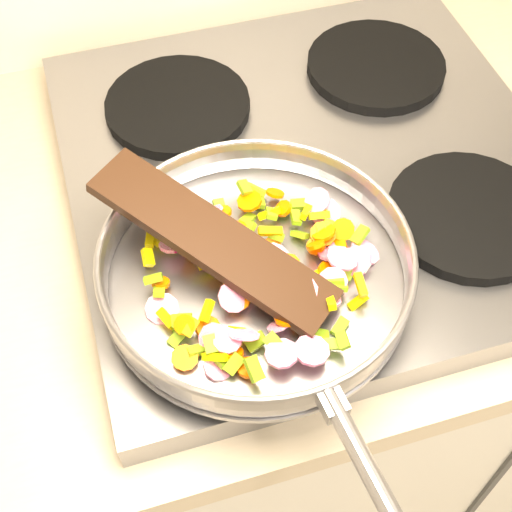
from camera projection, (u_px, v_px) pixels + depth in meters
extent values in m
cube|color=#939399|center=(313.00, 173.00, 0.90)|extent=(0.60, 0.60, 0.04)
cylinder|color=black|center=(236.00, 273.00, 0.77)|extent=(0.19, 0.19, 0.02)
cylinder|color=black|center=(469.00, 216.00, 0.82)|extent=(0.19, 0.19, 0.02)
cylinder|color=black|center=(178.00, 106.00, 0.93)|extent=(0.19, 0.19, 0.02)
cylinder|color=black|center=(376.00, 66.00, 0.98)|extent=(0.19, 0.19, 0.02)
cylinder|color=#9E9EA5|center=(256.00, 279.00, 0.76)|extent=(0.32, 0.32, 0.01)
torus|color=#9E9EA5|center=(256.00, 265.00, 0.74)|extent=(0.36, 0.36, 0.04)
torus|color=#9E9EA5|center=(256.00, 254.00, 0.72)|extent=(0.33, 0.33, 0.01)
cylinder|color=#9E9EA5|center=(379.00, 490.00, 0.59)|extent=(0.04, 0.19, 0.02)
cube|color=#9E9EA5|center=(332.00, 403.00, 0.63)|extent=(0.03, 0.03, 0.02)
cube|color=yellow|center=(361.00, 285.00, 0.72)|extent=(0.01, 0.03, 0.01)
cube|color=#7AAB15|center=(159.00, 290.00, 0.73)|extent=(0.02, 0.02, 0.02)
cube|color=yellow|center=(358.00, 301.00, 0.73)|extent=(0.02, 0.01, 0.02)
cube|color=yellow|center=(190.00, 327.00, 0.69)|extent=(0.02, 0.02, 0.02)
cylinder|color=#F66400|center=(289.00, 265.00, 0.76)|extent=(0.03, 0.03, 0.02)
cylinder|color=#F66400|center=(235.00, 232.00, 0.79)|extent=(0.02, 0.02, 0.01)
cube|color=#7AAB15|center=(234.00, 364.00, 0.68)|extent=(0.02, 0.02, 0.02)
cube|color=yellow|center=(207.00, 311.00, 0.70)|extent=(0.02, 0.02, 0.02)
cube|color=yellow|center=(236.00, 265.00, 0.74)|extent=(0.03, 0.01, 0.01)
cube|color=yellow|center=(209.00, 257.00, 0.74)|extent=(0.02, 0.02, 0.02)
cube|color=#7AAB15|center=(335.00, 286.00, 0.73)|extent=(0.03, 0.02, 0.01)
cylinder|color=#E41671|center=(315.00, 304.00, 0.71)|extent=(0.04, 0.04, 0.01)
cube|color=#7AAB15|center=(254.00, 369.00, 0.66)|extent=(0.02, 0.03, 0.02)
cylinder|color=#F66400|center=(208.00, 328.00, 0.71)|extent=(0.04, 0.04, 0.02)
cylinder|color=#E41671|center=(171.00, 246.00, 0.76)|extent=(0.03, 0.03, 0.02)
cube|color=#7AAB15|center=(153.00, 279.00, 0.72)|extent=(0.02, 0.01, 0.01)
cube|color=yellow|center=(169.00, 235.00, 0.78)|extent=(0.02, 0.01, 0.01)
cube|color=#7AAB15|center=(357.00, 253.00, 0.76)|extent=(0.01, 0.02, 0.01)
cylinder|color=#E41671|center=(312.00, 350.00, 0.68)|extent=(0.04, 0.04, 0.01)
cube|color=#7AAB15|center=(340.00, 327.00, 0.71)|extent=(0.02, 0.02, 0.01)
cylinder|color=#F66400|center=(249.00, 201.00, 0.79)|extent=(0.03, 0.03, 0.01)
cube|color=yellow|center=(167.00, 318.00, 0.71)|extent=(0.02, 0.03, 0.01)
cube|color=#7AAB15|center=(296.00, 217.00, 0.78)|extent=(0.02, 0.02, 0.01)
cylinder|color=#E41671|center=(342.00, 258.00, 0.74)|extent=(0.05, 0.05, 0.01)
cube|color=#7AAB15|center=(250.00, 271.00, 0.74)|extent=(0.02, 0.03, 0.02)
cylinder|color=#E41671|center=(234.00, 272.00, 0.73)|extent=(0.03, 0.04, 0.01)
cylinder|color=#E41671|center=(303.00, 292.00, 0.71)|extent=(0.04, 0.04, 0.02)
cylinder|color=#F66400|center=(211.00, 260.00, 0.74)|extent=(0.03, 0.03, 0.01)
cube|color=yellow|center=(220.00, 231.00, 0.76)|extent=(0.02, 0.03, 0.02)
cube|color=#7AAB15|center=(273.00, 342.00, 0.68)|extent=(0.02, 0.02, 0.01)
cube|color=#7AAB15|center=(300.00, 235.00, 0.78)|extent=(0.02, 0.02, 0.02)
cylinder|color=#F66400|center=(343.00, 229.00, 0.77)|extent=(0.03, 0.03, 0.03)
cylinder|color=#E41671|center=(186.00, 234.00, 0.77)|extent=(0.03, 0.03, 0.01)
cube|color=yellow|center=(234.00, 246.00, 0.75)|extent=(0.02, 0.02, 0.01)
cylinder|color=#F66400|center=(316.00, 245.00, 0.75)|extent=(0.03, 0.02, 0.02)
cylinder|color=#F66400|center=(187.00, 245.00, 0.75)|extent=(0.03, 0.03, 0.02)
cylinder|color=#F66400|center=(161.00, 283.00, 0.74)|extent=(0.02, 0.02, 0.02)
cube|color=yellow|center=(207.00, 264.00, 0.75)|extent=(0.02, 0.01, 0.01)
cylinder|color=#F66400|center=(221.00, 213.00, 0.78)|extent=(0.03, 0.03, 0.01)
cube|color=#7AAB15|center=(200.00, 254.00, 0.74)|extent=(0.02, 0.02, 0.02)
cube|color=#7AAB15|center=(343.00, 340.00, 0.68)|extent=(0.01, 0.02, 0.01)
cube|color=#7AAB15|center=(260.00, 202.00, 0.81)|extent=(0.01, 0.02, 0.01)
cylinder|color=#F66400|center=(323.00, 234.00, 0.77)|extent=(0.04, 0.04, 0.02)
cylinder|color=#E41671|center=(279.00, 326.00, 0.71)|extent=(0.03, 0.02, 0.02)
cylinder|color=#E41671|center=(228.00, 341.00, 0.68)|extent=(0.03, 0.03, 0.00)
cylinder|color=#E41671|center=(212.00, 213.00, 0.78)|extent=(0.03, 0.03, 0.03)
cube|color=#7AAB15|center=(196.00, 351.00, 0.69)|extent=(0.02, 0.01, 0.01)
cube|color=#7AAB15|center=(334.00, 280.00, 0.73)|extent=(0.02, 0.02, 0.01)
cube|color=yellow|center=(150.00, 238.00, 0.77)|extent=(0.02, 0.02, 0.01)
cylinder|color=#E41671|center=(305.00, 313.00, 0.72)|extent=(0.03, 0.03, 0.01)
cube|color=yellow|center=(236.00, 333.00, 0.71)|extent=(0.02, 0.02, 0.01)
cylinder|color=#E41671|center=(234.00, 296.00, 0.71)|extent=(0.05, 0.04, 0.03)
cylinder|color=#F66400|center=(324.00, 233.00, 0.76)|extent=(0.04, 0.04, 0.02)
cube|color=yellow|center=(229.00, 281.00, 0.73)|extent=(0.02, 0.03, 0.02)
cube|color=yellow|center=(157.00, 241.00, 0.78)|extent=(0.02, 0.02, 0.02)
cube|color=yellow|center=(319.00, 215.00, 0.78)|extent=(0.02, 0.01, 0.01)
cylinder|color=#F66400|center=(329.00, 272.00, 0.75)|extent=(0.03, 0.03, 0.02)
cylinder|color=#E41671|center=(356.00, 261.00, 0.75)|extent=(0.04, 0.05, 0.03)
cylinder|color=#F66400|center=(175.00, 228.00, 0.77)|extent=(0.03, 0.03, 0.03)
cylinder|color=#F66400|center=(238.00, 228.00, 0.77)|extent=(0.03, 0.03, 0.01)
cube|color=#7AAB15|center=(175.00, 237.00, 0.77)|extent=(0.03, 0.02, 0.02)
cube|color=#7AAB15|center=(256.00, 342.00, 0.70)|extent=(0.02, 0.02, 0.02)
cylinder|color=#F66400|center=(290.00, 286.00, 0.73)|extent=(0.03, 0.03, 0.03)
cube|color=#7AAB15|center=(360.00, 235.00, 0.77)|extent=(0.02, 0.02, 0.02)
cylinder|color=#E41671|center=(244.00, 335.00, 0.69)|extent=(0.04, 0.03, 0.03)
cylinder|color=#E41671|center=(206.00, 254.00, 0.75)|extent=(0.03, 0.03, 0.00)
cylinder|color=#E41671|center=(325.00, 213.00, 0.79)|extent=(0.05, 0.04, 0.03)
cube|color=#7AAB15|center=(321.00, 210.00, 0.80)|extent=(0.02, 0.02, 0.01)
cylinder|color=#E41671|center=(214.00, 340.00, 0.69)|extent=(0.04, 0.04, 0.03)
cylinder|color=#F66400|center=(240.00, 300.00, 0.72)|extent=(0.03, 0.03, 0.02)
cube|color=yellow|center=(148.00, 257.00, 0.75)|extent=(0.01, 0.02, 0.02)
cube|color=#7AAB15|center=(276.00, 236.00, 0.77)|extent=(0.02, 0.02, 0.01)
cube|color=yellow|center=(269.00, 213.00, 0.79)|extent=(0.03, 0.02, 0.02)
cube|color=#7AAB15|center=(271.00, 214.00, 0.79)|extent=(0.02, 0.02, 0.01)
cylinder|color=#F66400|center=(272.00, 247.00, 0.77)|extent=(0.03, 0.03, 0.02)
cube|color=#7AAB15|center=(325.00, 232.00, 0.77)|extent=(0.02, 0.02, 0.02)
cylinder|color=#E41671|center=(365.00, 252.00, 0.77)|extent=(0.04, 0.05, 0.02)
cylinder|color=#E41671|center=(218.00, 367.00, 0.69)|extent=(0.03, 0.03, 0.02)
cylinder|color=#F66400|center=(316.00, 246.00, 0.76)|extent=(0.03, 0.03, 0.01)
cylinder|color=#E41671|center=(331.00, 254.00, 0.76)|extent=(0.03, 0.03, 0.02)
cube|color=yellow|center=(306.00, 212.00, 0.78)|extent=(0.02, 0.03, 0.02)
cube|color=#7AAB15|center=(183.00, 324.00, 0.71)|extent=(0.02, 0.01, 0.02)
cube|color=yellow|center=(249.00, 251.00, 0.75)|extent=(0.03, 0.01, 0.02)
cylinder|color=#E41671|center=(317.00, 200.00, 0.79)|extent=(0.03, 0.03, 0.02)
cube|color=#7AAB15|center=(182.00, 320.00, 0.70)|extent=(0.02, 0.02, 0.02)
cylinder|color=#E41671|center=(184.00, 215.00, 0.80)|extent=(0.03, 0.03, 0.03)
cube|color=#7AAB15|center=(329.00, 226.00, 0.77)|extent=(0.02, 0.02, 0.01)
cylinder|color=#F66400|center=(185.00, 358.00, 0.69)|extent=(0.04, 0.04, 0.01)
cylinder|color=#E41671|center=(282.00, 354.00, 0.68)|extent=(0.04, 0.04, 0.01)
cube|color=#7AAB15|center=(318.00, 335.00, 0.70)|extent=(0.02, 0.02, 0.02)
cylinder|color=#E41671|center=(328.00, 297.00, 0.72)|extent=(0.03, 0.04, 0.02)
cylinder|color=#E41671|center=(179.00, 229.00, 0.77)|extent=(0.04, 0.04, 0.02)
cylinder|color=#F66400|center=(256.00, 273.00, 0.73)|extent=(0.02, 0.02, 0.02)
cube|color=#7AAB15|center=(248.00, 219.00, 0.80)|extent=(0.02, 0.02, 0.01)
cylinder|color=#F66400|center=(248.00, 257.00, 0.76)|extent=(0.04, 0.04, 0.01)
cylinder|color=#E41671|center=(333.00, 281.00, 0.73)|extent=(0.04, 0.03, 0.03)
cube|color=yellow|center=(312.00, 278.00, 0.74)|extent=(0.02, 0.02, 0.01)
cube|color=#7AAB15|center=(219.00, 241.00, 0.76)|extent=(0.02, 0.03, 0.02)
cylinder|color=#F66400|center=(275.00, 193.00, 0.81)|extent=(0.02, 0.02, 0.02)
cube|color=#7AAB15|center=(220.00, 209.00, 0.81)|extent=(0.01, 0.02, 0.02)
cube|color=yellow|center=(215.00, 357.00, 0.68)|extent=(0.03, 0.02, 0.02)
cube|color=#7AAB15|center=(210.00, 344.00, 0.68)|extent=(0.01, 0.02, 0.01)
cube|color=#7AAB15|center=(283.00, 208.00, 0.80)|extent=(0.02, 0.02, 0.01)
cylinder|color=#F66400|center=(288.00, 317.00, 0.70)|extent=(0.03, 0.03, 0.02)
cylinder|color=#E41671|center=(276.00, 257.00, 0.75)|extent=(0.04, 0.04, 0.02)
cylinder|color=#F66400|center=(184.00, 325.00, 0.69)|extent=(0.03, 0.03, 0.02)
cylinder|color=#F66400|center=(248.00, 368.00, 0.68)|extent=(0.03, 0.03, 0.01)
cube|color=#7AAB15|center=(221.00, 360.00, 0.68)|extent=(0.02, 0.02, 0.01)
cube|color=#7AAB15|center=(256.00, 189.00, 0.81)|extent=(0.02, 0.02, 0.02)
cylinder|color=#E41671|center=(259.00, 269.00, 0.73)|extent=(0.04, 0.04, 0.01)
cylinder|color=#E41671|center=(244.00, 286.00, 0.73)|extent=(0.03, 0.04, 0.02)
cube|color=#7AAB15|center=(214.00, 212.00, 0.79)|extent=(0.03, 0.02, 0.02)
cylinder|color=#F66400|center=(333.00, 282.00, 0.74)|extent=(0.04, 0.04, 0.01)
cylinder|color=#E41671|center=(310.00, 295.00, 0.71)|extent=(0.02, 0.02, 0.01)
cylinder|color=#E41671|center=(342.00, 255.00, 0.76)|extent=(0.05, 0.05, 0.02)
cube|color=#7AAB15|center=(299.00, 204.00, 0.80)|extent=(0.02, 0.02, 0.01)
cube|color=#7AAB15|center=(178.00, 337.00, 0.71)|extent=(0.02, 0.02, 0.02)
cube|color=yellow|center=(331.00, 302.00, 0.71)|extent=(0.01, 0.02, 0.02)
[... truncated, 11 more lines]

